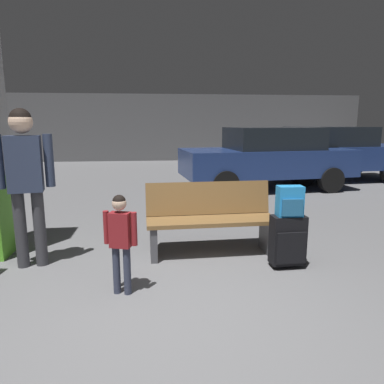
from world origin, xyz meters
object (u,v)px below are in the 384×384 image
object	(u,v)px
suitcase	(288,240)
backpack_bright	(290,202)
child	(120,234)
parked_car_near	(268,156)
adult	(25,171)
bench	(211,219)
parked_car_side	(332,152)

from	to	relation	value
suitcase	backpack_bright	bearing A→B (deg)	-134.10
child	parked_car_near	bearing A→B (deg)	59.26
suitcase	backpack_bright	size ratio (longest dim) A/B	1.78
child	adult	bearing A→B (deg)	143.41
bench	suitcase	world-z (taller)	bench
child	parked_car_near	world-z (taller)	parked_car_near
adult	parked_car_side	xyz separation A→B (m)	(6.44, 5.57, -0.30)
bench	adult	distance (m)	2.22
suitcase	backpack_bright	xyz separation A→B (m)	(-0.00, -0.00, 0.45)
bench	child	size ratio (longest dim) A/B	1.65
adult	parked_car_side	bearing A→B (deg)	40.83
suitcase	child	distance (m)	1.89
child	parked_car_side	distance (m)	8.33
suitcase	child	world-z (taller)	child
bench	parked_car_near	bearing A→B (deg)	63.71
parked_car_near	suitcase	bearing A→B (deg)	-105.18
backpack_bright	parked_car_near	size ratio (longest dim) A/B	0.08
suitcase	child	bearing A→B (deg)	-166.28
suitcase	adult	world-z (taller)	adult
suitcase	adult	xyz separation A→B (m)	(-2.91, 0.36, 0.78)
backpack_bright	parked_car_side	distance (m)	6.91
backpack_bright	child	bearing A→B (deg)	-166.29
bench	backpack_bright	world-z (taller)	backpack_bright
backpack_bright	adult	distance (m)	2.95
bench	adult	world-z (taller)	adult
backpack_bright	adult	size ratio (longest dim) A/B	0.19
bench	parked_car_side	xyz separation A→B (m)	(4.34, 5.37, 0.36)
suitcase	parked_car_side	world-z (taller)	parked_car_side
child	parked_car_side	world-z (taller)	parked_car_side
child	adult	size ratio (longest dim) A/B	0.55
parked_car_side	backpack_bright	bearing A→B (deg)	-120.82
bench	child	xyz separation A→B (m)	(-1.02, -1.00, 0.16)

